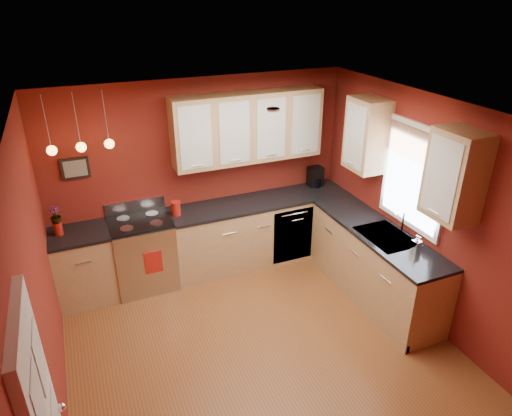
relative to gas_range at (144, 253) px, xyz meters
name	(u,v)px	position (x,y,z in m)	size (l,w,h in m)	color
floor	(264,354)	(0.92, -1.80, -0.48)	(4.20, 4.20, 0.00)	brown
ceiling	(267,119)	(0.92, -1.80, 2.12)	(4.00, 4.20, 0.02)	silver
wall_back	(202,176)	(0.92, 0.30, 0.82)	(4.00, 0.02, 2.60)	maroon
wall_left	(39,302)	(-1.08, -1.80, 0.82)	(0.02, 4.20, 2.60)	maroon
wall_right	(429,215)	(2.92, -1.80, 0.82)	(0.02, 4.20, 2.60)	maroon
base_cabinets_back_left	(85,267)	(-0.73, 0.00, -0.03)	(0.70, 0.60, 0.90)	tan
base_cabinets_back_right	(260,231)	(1.65, 0.00, -0.03)	(2.54, 0.60, 0.90)	tan
base_cabinets_right	(374,265)	(2.62, -1.35, -0.03)	(0.60, 2.10, 0.90)	tan
counter_back_left	(78,234)	(-0.73, 0.00, 0.44)	(0.70, 0.62, 0.04)	black
counter_back_right	(261,201)	(1.65, 0.00, 0.44)	(2.54, 0.62, 0.04)	black
counter_right	(378,232)	(2.62, -1.35, 0.44)	(0.62, 2.10, 0.04)	black
gas_range	(144,253)	(0.00, 0.00, 0.00)	(0.76, 0.64, 1.11)	#B4B4B9
dishwasher_front	(293,235)	(2.02, -0.29, -0.03)	(0.60, 0.02, 0.80)	#B4B4B9
sink	(386,238)	(2.62, -1.50, 0.43)	(0.50, 0.70, 0.33)	#949499
window	(415,174)	(2.89, -1.50, 1.21)	(0.06, 1.02, 1.22)	white
upper_cabinets_back	(248,127)	(1.52, 0.12, 1.47)	(2.00, 0.35, 0.90)	tan
upper_cabinets_right	(406,153)	(2.75, -1.48, 1.47)	(0.35, 1.95, 0.90)	tan
wall_picture	(75,168)	(-0.63, 0.28, 1.17)	(0.32, 0.03, 0.26)	black
pendant_lights	(81,146)	(-0.53, -0.05, 1.53)	(0.71, 0.11, 0.66)	#949499
red_canister	(176,208)	(0.47, 0.00, 0.56)	(0.13, 0.13, 0.19)	#A81A12
red_vase	(58,228)	(-0.94, 0.04, 0.54)	(0.10, 0.10, 0.16)	#A81A12
flowers	(55,216)	(-0.94, 0.04, 0.71)	(0.12, 0.12, 0.22)	#A81A12
coffee_maker	(316,177)	(2.59, 0.15, 0.59)	(0.21, 0.20, 0.29)	black
soap_pump	(417,243)	(2.71, -1.90, 0.56)	(0.09, 0.09, 0.19)	white
dish_towel	(153,262)	(0.06, -0.33, 0.04)	(0.22, 0.02, 0.30)	#A81A12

